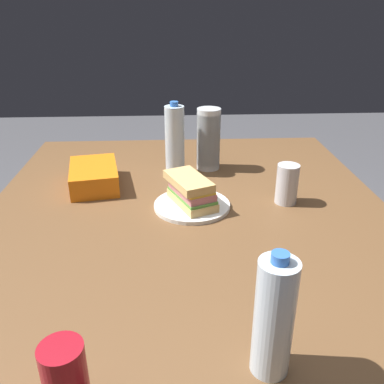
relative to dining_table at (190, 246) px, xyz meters
name	(u,v)px	position (x,y,z in m)	size (l,w,h in m)	color
dining_table	(190,246)	(0.00, 0.00, 0.00)	(1.51, 1.20, 0.72)	brown
paper_plate	(192,205)	(0.09, -0.01, 0.08)	(0.23, 0.23, 0.01)	white
sandwich	(191,191)	(0.09, -0.01, 0.13)	(0.20, 0.16, 0.08)	#DBB26B
soda_can_red	(65,379)	(-0.57, 0.21, 0.14)	(0.07, 0.07, 0.12)	maroon
chip_bag	(94,176)	(0.27, 0.30, 0.11)	(0.23, 0.15, 0.07)	orange
water_bottle_tall	(175,140)	(0.37, 0.04, 0.20)	(0.07, 0.07, 0.26)	silver
plastic_cup_stack	(208,139)	(0.41, -0.09, 0.19)	(0.08, 0.08, 0.22)	silver
water_bottle_spare	(274,318)	(-0.51, -0.11, 0.18)	(0.06, 0.06, 0.23)	silver
soda_can_silver	(287,184)	(0.11, -0.30, 0.14)	(0.07, 0.07, 0.12)	silver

